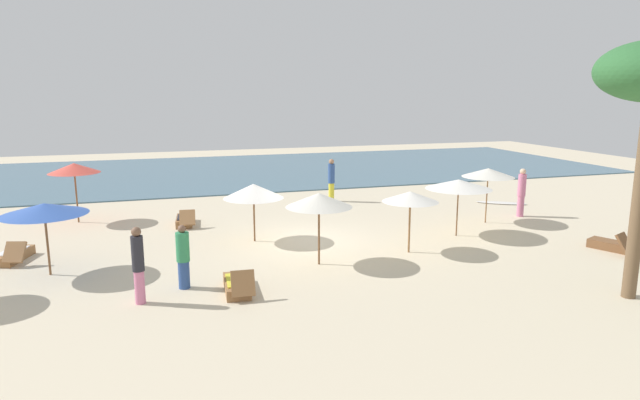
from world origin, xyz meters
The scene contains 18 objects.
ground_plane centered at (0.00, 0.00, 0.00)m, with size 60.00×60.00×0.00m, color beige.
ocean_water centered at (0.00, 17.00, 0.03)m, with size 48.00×16.00×0.06m, color #476B7F.
umbrella_0 centered at (-7.60, 5.18, 2.11)m, with size 1.90×1.90×2.31m.
umbrella_1 centered at (7.41, 0.45, 1.95)m, with size 1.97×1.97×2.12m.
umbrella_3 centered at (-0.26, -2.59, 1.92)m, with size 1.93×1.93×2.13m.
umbrella_4 centered at (5.30, -0.93, 1.83)m, with size 2.28×2.28×2.00m.
umbrella_5 centered at (2.80, -2.27, 1.78)m, with size 1.75×1.75×1.95m.
umbrella_6 centered at (-1.60, 0.46, 1.72)m, with size 2.02×2.02×1.97m.
umbrella_7 centered at (-7.64, -1.28, 1.86)m, with size 2.28×2.28×2.02m.
lounger_0 centered at (-2.90, -4.15, 0.18)m, with size 0.70×1.67×0.74m.
lounger_1 centered at (-3.70, 3.52, 0.18)m, with size 0.75×1.75×0.68m.
lounger_2 centered at (-8.90, 0.42, 0.18)m, with size 1.03×1.77×0.71m.
lounger_3 centered at (9.13, -4.09, 0.17)m, with size 1.21×1.75×0.73m.
person_0 centered at (9.37, 0.97, 1.01)m, with size 0.41×0.41×1.95m.
person_2 centered at (3.04, 6.17, 1.02)m, with size 0.35×0.35×1.96m.
person_3 centered at (-4.16, -3.46, 0.84)m, with size 0.44×0.44×1.68m.
person_4 centered at (-5.24, -4.21, 0.98)m, with size 0.40×0.40×1.88m.
surfboard centered at (10.21, 3.38, 0.04)m, with size 2.14×1.63×0.07m.
Camera 1 is at (-4.83, -17.36, 5.01)m, focal length 30.87 mm.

